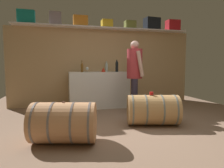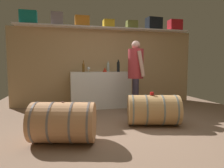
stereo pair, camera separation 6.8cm
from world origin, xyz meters
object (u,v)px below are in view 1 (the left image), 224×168
Objects in this scene: toolcase_grey at (55,19)px; toolcase_red at (173,26)px; toolcase_orange at (80,21)px; wine_bottle_clear at (107,67)px; wine_glass at (87,69)px; wine_barrel_near at (153,110)px; toolcase_olive at (130,25)px; tasting_cup at (151,93)px; toolcase_black at (152,24)px; wine_barrel_far at (64,123)px; winemaker_pouring at (135,69)px; toolcase_yellow at (107,24)px; wine_bottle_dark at (117,66)px; wine_bottle_amber at (82,67)px; red_funnel at (103,70)px; toolcase_teal at (26,17)px; work_cabinet at (99,89)px.

toolcase_red is at bearing 0.10° from toolcase_grey.
wine_bottle_clear is at bearing -4.33° from toolcase_orange.
wine_glass is 2.22m from wine_barrel_near.
toolcase_olive reaches higher than tasting_cup.
toolcase_red reaches higher than toolcase_orange.
toolcase_red is 3.15m from tasting_cup.
toolcase_black is 4.13m from wine_barrel_far.
toolcase_olive is 0.29× the size of wine_barrel_far.
toolcase_grey is at bearing 129.43° from tasting_cup.
toolcase_grey reaches higher than winemaker_pouring.
toolcase_yellow is 1.22m from wine_bottle_dark.
wine_bottle_amber is (-0.72, -0.29, -1.17)m from toolcase_yellow.
toolcase_grey is 0.78× the size of toolcase_black.
tasting_cup is at bearing -127.15° from toolcase_red.
red_funnel is at bearing -128.41° from winemaker_pouring.
winemaker_pouring is (0.57, -0.76, 0.02)m from red_funnel.
wine_bottle_clear is at bearing 100.51° from tasting_cup.
wine_barrel_far is at bearing -114.80° from toolcase_yellow.
toolcase_olive is 2.86m from wine_barrel_near.
wine_bottle_dark is at bearing -4.75° from red_funnel.
toolcase_orange is 2.80× the size of wine_glass.
tasting_cup is (-0.98, -2.07, -1.71)m from toolcase_black.
red_funnel is (0.40, -0.14, -0.03)m from wine_glass.
toolcase_yellow is 2.67m from tasting_cup.
wine_bottle_clear is (1.33, -0.05, -1.22)m from toolcase_grey.
wine_barrel_far is (0.82, -2.55, -2.00)m from toolcase_teal.
wine_barrel_far is (-1.20, -2.50, -0.77)m from wine_bottle_clear.
toolcase_grey reaches higher than work_cabinet.
toolcase_black is (1.34, 0.00, 0.07)m from toolcase_yellow.
work_cabinet is at bearing -176.03° from toolcase_black.
toolcase_olive is 2.02m from work_cabinet.
toolcase_teal is 2.30m from red_funnel.
red_funnel reaches higher than wine_barrel_far.
wine_bottle_amber is 0.16m from wine_glass.
tasting_cup is at bearing -83.89° from wine_bottle_dark.
work_cabinet is at bearing 124.57° from wine_barrel_near.
toolcase_black is (2.05, 0.00, 0.03)m from toolcase_orange.
red_funnel is 1.84m from tasting_cup.
wine_bottle_dark is 1.08× the size of wine_bottle_amber.
toolcase_olive is (0.67, 0.00, 0.00)m from toolcase_yellow.
toolcase_red is (1.34, 0.00, 0.05)m from toolcase_olive.
tasting_cup is (0.18, -1.69, -0.49)m from wine_bottle_dark.
work_cabinet is (-2.30, -0.24, -1.81)m from toolcase_red.
toolcase_olive is at bearing 67.93° from wine_barrel_far.
toolcase_teal is 2.97m from winemaker_pouring.
toolcase_olive reaches higher than wine_barrel_near.
wine_bottle_dark is at bearing 71.62° from wine_barrel_far.
toolcase_teal is 1.10× the size of toolcase_orange.
toolcase_orange reaches higher than wine_bottle_clear.
toolcase_olive is at bearing -179.16° from winemaker_pouring.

